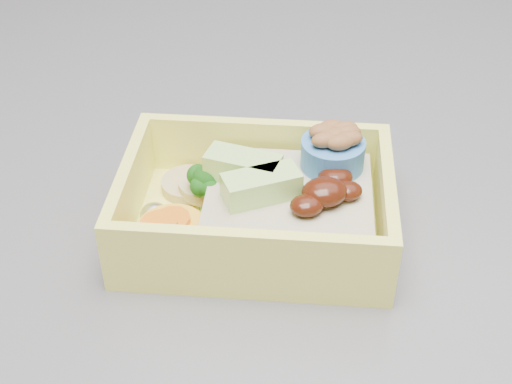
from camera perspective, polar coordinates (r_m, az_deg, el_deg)
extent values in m
cube|color=brown|center=(1.91, -10.53, 13.42)|extent=(3.20, 0.60, 0.90)
cube|color=#35353A|center=(0.55, -4.43, 2.28)|extent=(1.24, 0.84, 0.04)
cube|color=#FFFC69|center=(0.45, 0.00, -2.85)|extent=(0.19, 0.17, 0.01)
cube|color=#FFFC69|center=(0.48, 0.57, 3.64)|extent=(0.16, 0.06, 0.04)
cube|color=#FFFC69|center=(0.40, -0.70, -5.50)|extent=(0.16, 0.06, 0.04)
cube|color=#FFFC69|center=(0.44, 10.32, -1.02)|extent=(0.04, 0.10, 0.04)
cube|color=#FFFC69|center=(0.45, -10.07, 0.07)|extent=(0.04, 0.10, 0.04)
cube|color=tan|center=(0.44, 2.61, -1.36)|extent=(0.13, 0.12, 0.03)
ellipsoid|color=#341107|center=(0.42, 5.50, 0.00)|extent=(0.03, 0.03, 0.02)
ellipsoid|color=#341107|center=(0.44, 6.35, 1.13)|extent=(0.03, 0.02, 0.01)
ellipsoid|color=#341107|center=(0.42, 4.08, -1.07)|extent=(0.02, 0.02, 0.01)
ellipsoid|color=#341107|center=(0.43, 7.32, 0.09)|extent=(0.02, 0.02, 0.01)
cube|color=#B7EF7D|center=(0.43, 0.43, 0.50)|extent=(0.05, 0.03, 0.02)
cube|color=#B7EF7D|center=(0.44, -1.05, 2.03)|extent=(0.05, 0.04, 0.02)
cylinder|color=#73B662|center=(0.46, -3.86, -0.53)|extent=(0.01, 0.01, 0.01)
sphere|color=#165112|center=(0.45, -3.95, 1.13)|extent=(0.02, 0.02, 0.02)
sphere|color=#165112|center=(0.45, -2.95, 1.17)|extent=(0.01, 0.01, 0.01)
sphere|color=#165112|center=(0.46, -4.66, 1.33)|extent=(0.01, 0.01, 0.01)
sphere|color=#165112|center=(0.45, -3.70, 0.33)|extent=(0.01, 0.01, 0.01)
sphere|color=#165112|center=(0.45, -4.50, 0.45)|extent=(0.01, 0.01, 0.01)
sphere|color=#165112|center=(0.46, -3.79, 1.47)|extent=(0.01, 0.01, 0.01)
cylinder|color=yellow|center=(0.43, -6.69, -3.55)|extent=(0.04, 0.04, 0.02)
cylinder|color=orange|center=(0.43, -6.73, -2.19)|extent=(0.02, 0.02, 0.00)
cylinder|color=orange|center=(0.42, -7.77, -2.51)|extent=(0.02, 0.02, 0.00)
cylinder|color=tan|center=(0.48, -5.39, 0.59)|extent=(0.04, 0.04, 0.01)
cylinder|color=tan|center=(0.47, -3.98, 0.55)|extent=(0.04, 0.04, 0.01)
ellipsoid|color=white|center=(0.48, -1.80, 1.43)|extent=(0.02, 0.02, 0.02)
ellipsoid|color=white|center=(0.45, -8.12, -1.93)|extent=(0.02, 0.02, 0.02)
cylinder|color=#3977C5|center=(0.45, 6.14, 3.05)|extent=(0.04, 0.04, 0.02)
ellipsoid|color=brown|center=(0.45, 6.26, 4.52)|extent=(0.02, 0.02, 0.01)
ellipsoid|color=brown|center=(0.45, 7.32, 4.71)|extent=(0.02, 0.02, 0.01)
ellipsoid|color=brown|center=(0.45, 5.32, 4.89)|extent=(0.02, 0.02, 0.01)
ellipsoid|color=brown|center=(0.44, 6.74, 3.96)|extent=(0.02, 0.02, 0.01)
ellipsoid|color=brown|center=(0.44, 5.54, 4.16)|extent=(0.02, 0.02, 0.01)
ellipsoid|color=brown|center=(0.44, 7.45, 4.25)|extent=(0.02, 0.02, 0.01)
ellipsoid|color=brown|center=(0.45, 6.03, 5.16)|extent=(0.02, 0.02, 0.01)
ellipsoid|color=brown|center=(0.45, 7.08, 5.04)|extent=(0.02, 0.02, 0.01)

